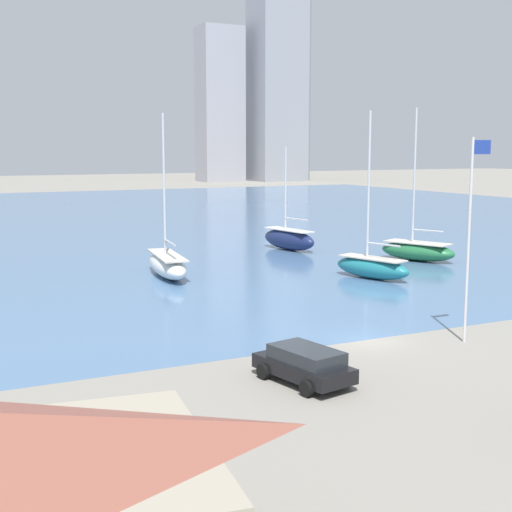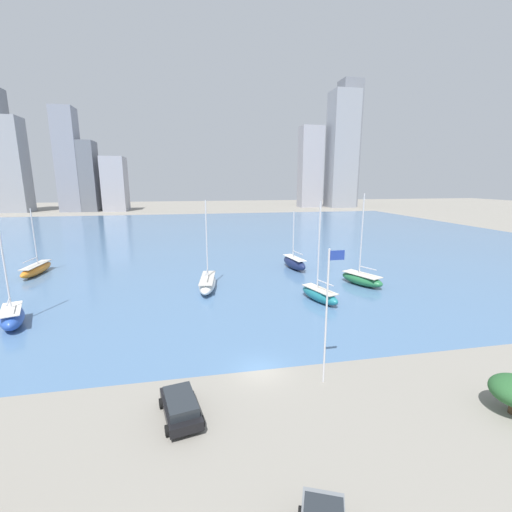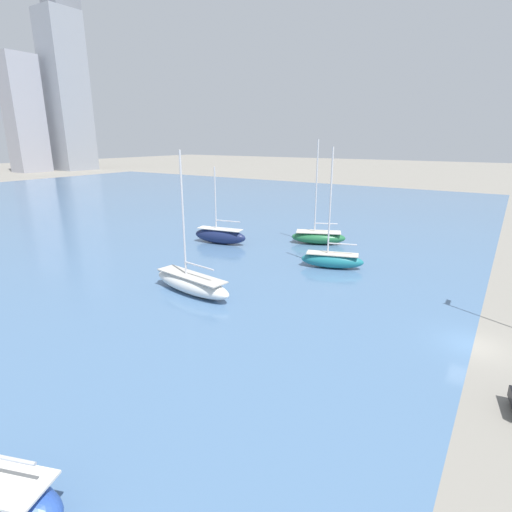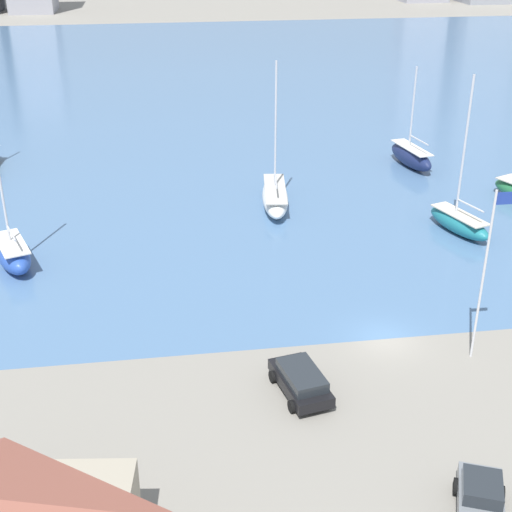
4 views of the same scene
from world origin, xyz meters
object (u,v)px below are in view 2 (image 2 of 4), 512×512
Objects in this scene: sailboat_white at (208,283)px; sailboat_blue at (12,316)px; parked_wagon_black at (181,406)px; flag_pole at (327,312)px; sailboat_navy at (294,263)px; sailboat_orange at (36,269)px; sailboat_green at (362,279)px; sailboat_teal at (319,294)px.

sailboat_white is 0.90× the size of sailboat_blue.
parked_wagon_black is at bearing -89.33° from sailboat_white.
sailboat_navy is at bearing 76.59° from flag_pole.
sailboat_orange is at bearing 161.37° from sailboat_white.
sailboat_green is at bearing -12.54° from sailboat_orange.
sailboat_green reaches higher than sailboat_orange.
sailboat_teal is at bearing -105.79° from sailboat_navy.
flag_pole is 11.97m from parked_wagon_black.
flag_pole reaches higher than parked_wagon_black.
sailboat_blue reaches higher than sailboat_orange.
sailboat_navy is 17.94m from sailboat_white.
sailboat_navy is at bearing 36.86° from sailboat_white.
sailboat_green is 44.25m from sailboat_blue.
sailboat_orange is at bearing 132.27° from flag_pole.
sailboat_blue is (-28.61, 16.07, -4.60)m from flag_pole.
sailboat_navy is 40.57m from parked_wagon_black.
sailboat_navy is at bearing -1.27° from sailboat_orange.
sailboat_green is 0.96× the size of sailboat_blue.
sailboat_navy is at bearing 66.12° from sailboat_teal.
sailboat_teal reaches higher than flag_pole.
sailboat_green is at bearing 14.52° from sailboat_teal.
sailboat_teal is at bearing -18.06° from sailboat_blue.
sailboat_white reaches higher than sailboat_navy.
sailboat_blue is at bearing 164.13° from sailboat_teal.
sailboat_white is at bearing 132.72° from sailboat_teal.
sailboat_blue reaches higher than sailboat_green.
sailboat_green is at bearing 1.74° from sailboat_white.
sailboat_green is 1.06× the size of sailboat_teal.
sailboat_teal is at bearing -22.41° from sailboat_orange.
flag_pole is 0.82× the size of sailboat_teal.
parked_wagon_black is (-18.83, -35.94, -0.25)m from sailboat_navy.
sailboat_white is at bearing -160.26° from sailboat_navy.
parked_wagon_black is at bearing -169.22° from flag_pole.
sailboat_blue is (-34.91, -1.17, 0.16)m from sailboat_teal.
sailboat_blue reaches higher than flag_pole.
sailboat_navy reaches higher than parked_wagon_black.
sailboat_white is 22.91m from sailboat_blue.
parked_wagon_black is (-10.75, -2.05, -4.87)m from flag_pole.
flag_pole reaches higher than sailboat_navy.
sailboat_navy is 40.79m from sailboat_blue.
sailboat_green is 35.89m from parked_wagon_black.
flag_pole is at bearing -42.93° from sailboat_orange.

